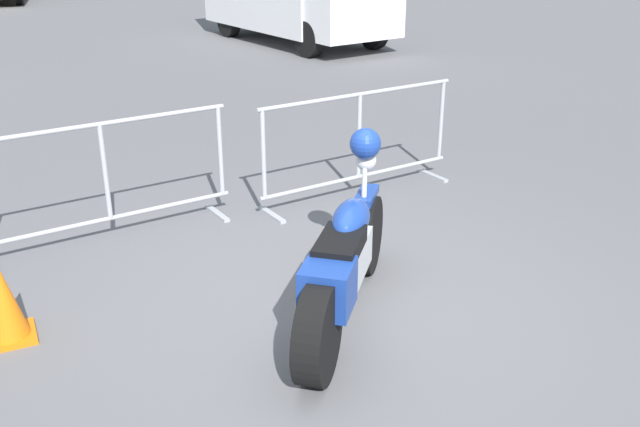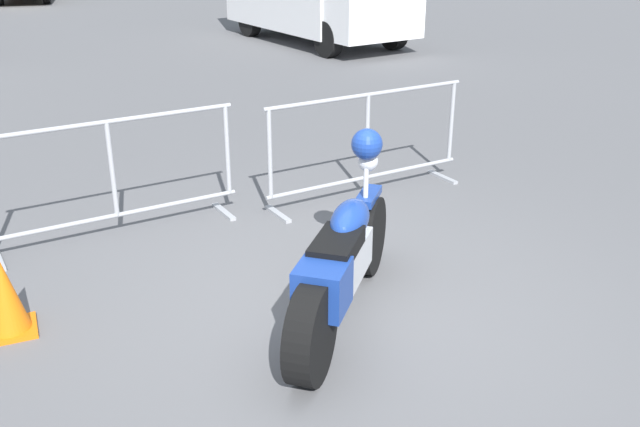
# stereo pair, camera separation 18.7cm
# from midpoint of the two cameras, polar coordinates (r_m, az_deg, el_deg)

# --- Properties ---
(ground_plane) EXTENTS (120.00, 120.00, 0.00)m
(ground_plane) POSITION_cam_midpoint_polar(r_m,az_deg,el_deg) (5.24, 0.18, -7.71)
(ground_plane) COLOR #5B5B5E
(motorcycle) EXTENTS (1.51, 1.75, 1.21)m
(motorcycle) POSITION_cam_midpoint_polar(r_m,az_deg,el_deg) (4.93, 0.93, -3.65)
(motorcycle) COLOR black
(motorcycle) RESTS_ON ground
(crowd_barrier_near) EXTENTS (2.26, 0.70, 1.07)m
(crowd_barrier_near) POSITION_cam_midpoint_polar(r_m,az_deg,el_deg) (6.41, -17.55, 2.55)
(crowd_barrier_near) COLOR #9EA0A5
(crowd_barrier_near) RESTS_ON ground
(crowd_barrier_far) EXTENTS (2.26, 0.70, 1.07)m
(crowd_barrier_far) POSITION_cam_midpoint_polar(r_m,az_deg,el_deg) (7.14, 2.38, 5.63)
(crowd_barrier_far) COLOR #9EA0A5
(crowd_barrier_far) RESTS_ON ground
(planter_island) EXTENTS (3.85, 3.85, 1.05)m
(planter_island) POSITION_cam_midpoint_polar(r_m,az_deg,el_deg) (22.21, -3.29, 16.54)
(planter_island) COLOR #ADA89E
(planter_island) RESTS_ON ground
(traffic_cone) EXTENTS (0.34, 0.34, 0.59)m
(traffic_cone) POSITION_cam_midpoint_polar(r_m,az_deg,el_deg) (5.25, -25.00, -6.37)
(traffic_cone) COLOR orange
(traffic_cone) RESTS_ON ground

